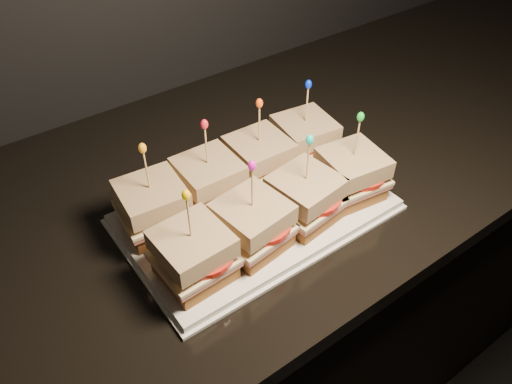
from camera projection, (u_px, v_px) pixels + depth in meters
cabinet at (299, 278)px, 1.33m from camera, size 2.42×0.69×0.83m
granite_slab at (311, 147)px, 1.05m from camera, size 2.46×0.73×0.04m
platter at (256, 212)px, 0.86m from camera, size 0.44×0.27×0.02m
platter_rim at (256, 214)px, 0.86m from camera, size 0.45×0.28×0.01m
sandwich_0_bread_bot at (156, 220)px, 0.81m from camera, size 0.10×0.10×0.03m
sandwich_0_ham at (154, 212)px, 0.80m from camera, size 0.11×0.11×0.01m
sandwich_0_cheese at (154, 209)px, 0.80m from camera, size 0.12×0.11×0.01m
sandwich_0_tomato at (162, 204)px, 0.79m from camera, size 0.10×0.10×0.01m
sandwich_0_bread_top at (151, 195)px, 0.78m from camera, size 0.11×0.11×0.03m
sandwich_0_pick at (147, 172)px, 0.75m from camera, size 0.00×0.00×0.09m
sandwich_0_frill at (142, 148)px, 0.72m from camera, size 0.01×0.01×0.02m
sandwich_1_bread_bot at (210, 195)px, 0.86m from camera, size 0.10×0.10×0.03m
sandwich_1_ham at (210, 187)px, 0.85m from camera, size 0.11×0.10×0.01m
sandwich_1_cheese at (209, 184)px, 0.84m from camera, size 0.11×0.11×0.01m
sandwich_1_tomato at (217, 180)px, 0.84m from camera, size 0.10×0.10×0.01m
sandwich_1_bread_top at (208, 171)px, 0.82m from camera, size 0.10×0.10×0.03m
sandwich_1_pick at (206, 148)px, 0.79m from camera, size 0.00×0.00×0.09m
sandwich_1_frill at (204, 124)px, 0.76m from camera, size 0.01×0.01×0.02m
sandwich_2_bread_bot at (259, 172)px, 0.91m from camera, size 0.10×0.10×0.03m
sandwich_2_ham at (259, 165)px, 0.89m from camera, size 0.11×0.10×0.01m
sandwich_2_cheese at (259, 162)px, 0.89m from camera, size 0.11×0.11×0.01m
sandwich_2_tomato at (267, 157)px, 0.89m from camera, size 0.10×0.10×0.01m
sandwich_2_bread_top at (259, 149)px, 0.87m from camera, size 0.10×0.10×0.03m
sandwich_2_pick at (259, 126)px, 0.84m from camera, size 0.00×0.00×0.09m
sandwich_2_frill at (259, 103)px, 0.81m from camera, size 0.01×0.01×0.02m
sandwich_3_bread_bot at (303, 152)px, 0.95m from camera, size 0.11×0.11×0.03m
sandwich_3_ham at (304, 144)px, 0.94m from camera, size 0.12×0.11×0.01m
sandwich_3_cheese at (304, 141)px, 0.94m from camera, size 0.12×0.12×0.01m
sandwich_3_tomato at (311, 137)px, 0.93m from camera, size 0.10×0.10×0.01m
sandwich_3_bread_top at (305, 129)px, 0.92m from camera, size 0.11×0.11×0.03m
sandwich_3_pick at (307, 107)px, 0.89m from camera, size 0.00×0.00×0.09m
sandwich_3_frill at (308, 84)px, 0.86m from camera, size 0.01×0.01×0.02m
sandwich_4_bread_bot at (195, 268)px, 0.74m from camera, size 0.10×0.10×0.03m
sandwich_4_ham at (194, 260)px, 0.73m from camera, size 0.11×0.11×0.01m
sandwich_4_cheese at (194, 257)px, 0.72m from camera, size 0.11×0.11×0.01m
sandwich_4_tomato at (203, 252)px, 0.72m from camera, size 0.10×0.10×0.01m
sandwich_4_bread_top at (192, 244)px, 0.70m from camera, size 0.10×0.10×0.03m
sandwich_4_pick at (189, 220)px, 0.67m from camera, size 0.00×0.00×0.09m
sandwich_4_frill at (186, 195)px, 0.64m from camera, size 0.01×0.01×0.02m
sandwich_5_bread_bot at (253, 238)px, 0.78m from camera, size 0.11×0.11×0.03m
sandwich_5_ham at (252, 230)px, 0.77m from camera, size 0.12×0.11×0.01m
sandwich_5_cheese at (252, 227)px, 0.77m from camera, size 0.12×0.12×0.01m
sandwich_5_tomato at (261, 222)px, 0.76m from camera, size 0.10×0.10×0.01m
sandwich_5_bread_top at (252, 213)px, 0.75m from camera, size 0.11×0.11×0.03m
sandwich_5_pick at (252, 190)px, 0.72m from camera, size 0.00×0.00×0.09m
sandwich_5_frill at (252, 166)px, 0.69m from camera, size 0.01×0.01×0.02m
sandwich_6_bread_bot at (304, 211)px, 0.83m from camera, size 0.11×0.11×0.03m
sandwich_6_ham at (304, 203)px, 0.82m from camera, size 0.12×0.11×0.01m
sandwich_6_cheese at (304, 200)px, 0.81m from camera, size 0.12×0.12×0.01m
sandwich_6_tomato at (313, 196)px, 0.81m from camera, size 0.10×0.10×0.01m
sandwich_6_bread_top at (306, 187)px, 0.79m from camera, size 0.11×0.11×0.03m
sandwich_6_pick at (308, 164)px, 0.76m from camera, size 0.00×0.00×0.09m
sandwich_6_frill at (310, 140)px, 0.73m from camera, size 0.01×0.01×0.02m
sandwich_7_bread_bot at (349, 187)px, 0.88m from camera, size 0.11×0.11×0.03m
sandwich_7_ham at (350, 179)px, 0.86m from camera, size 0.12×0.11×0.01m
sandwich_7_cheese at (351, 176)px, 0.86m from camera, size 0.12×0.12×0.01m
sandwich_7_tomato at (359, 172)px, 0.86m from camera, size 0.10×0.10×0.01m
sandwich_7_bread_top at (353, 163)px, 0.84m from camera, size 0.11×0.11×0.03m
sandwich_7_pick at (357, 140)px, 0.81m from camera, size 0.00×0.00×0.09m
sandwich_7_frill at (361, 117)px, 0.78m from camera, size 0.01×0.01×0.02m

